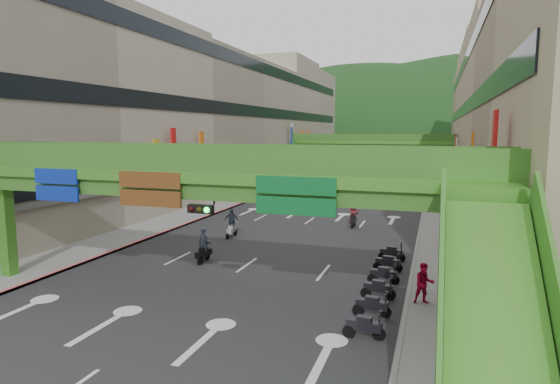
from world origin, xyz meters
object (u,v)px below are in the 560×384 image
scooter_rider_near (203,246)px  scooter_rider_mid (354,213)px  car_yellow (359,178)px  pedestrian_red (424,287)px  overpass_near (206,190)px  car_silver (331,181)px

scooter_rider_near → scooter_rider_mid: 14.42m
car_yellow → pedestrian_red: bearing=-81.4°
scooter_rider_mid → car_yellow: (-4.81, 33.08, -0.53)m
pedestrian_red → car_yellow: bearing=84.3°
scooter_rider_near → pedestrian_red: scooter_rider_near is taller
overpass_near → scooter_rider_mid: (3.08, 19.16, -4.07)m
scooter_rider_mid → scooter_rider_near: bearing=-117.4°
pedestrian_red → overpass_near: bearing=-178.1°
overpass_near → car_silver: (-4.85, 46.91, -4.56)m
overpass_near → car_yellow: size_ratio=7.80×
scooter_rider_near → car_silver: (-1.29, 40.55, -0.31)m
overpass_near → car_silver: 47.38m
scooter_rider_near → car_yellow: bearing=87.7°
car_silver → pedestrian_red: size_ratio=2.17×
scooter_rider_mid → overpass_near: bearing=-99.1°
car_yellow → overpass_near: bearing=-91.7°
pedestrian_red → scooter_rider_mid: bearing=92.0°
scooter_rider_near → car_silver: scooter_rider_near is taller
car_yellow → pedestrian_red: size_ratio=1.98×
car_silver → pedestrian_red: (13.71, -43.71, 0.26)m
overpass_near → scooter_rider_mid: bearing=80.9°
scooter_rider_mid → car_yellow: size_ratio=0.61×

